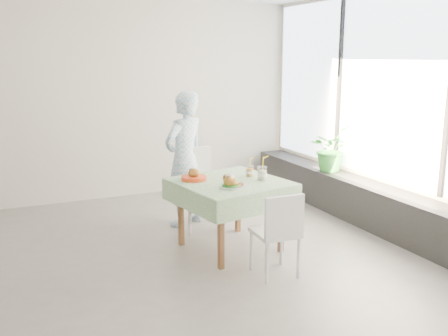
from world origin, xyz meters
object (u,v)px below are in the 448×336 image
juice_cup_orange (250,171)px  main_dish (231,183)px  diner (185,159)px  chair_near (275,249)px  chair_far (199,204)px  cafe_table (230,207)px  potted_plant (330,148)px

juice_cup_orange → main_dish: bearing=-137.8°
diner → juice_cup_orange: 0.95m
chair_near → diner: bearing=98.9°
chair_far → diner: diner is taller
diner → main_dish: 1.19m
chair_near → main_dish: size_ratio=2.85×
chair_far → chair_near: 1.52m
chair_near → main_dish: bearing=112.3°
cafe_table → diner: 1.02m
cafe_table → potted_plant: (1.86, 0.83, 0.34)m
cafe_table → main_dish: 0.42m
chair_far → juice_cup_orange: 0.89m
chair_far → juice_cup_orange: bearing=-62.8°
juice_cup_orange → cafe_table: bearing=-160.3°
main_dish → chair_near: bearing=-67.7°
main_dish → juice_cup_orange: juice_cup_orange is taller
chair_near → potted_plant: bearing=42.4°
diner → main_dish: diner is taller
chair_far → juice_cup_orange: juice_cup_orange is taller
cafe_table → diner: (-0.16, 0.94, 0.35)m
chair_near → potted_plant: potted_plant is taller
chair_far → chair_near: bearing=-83.8°
cafe_table → main_dish: size_ratio=4.27×
chair_near → juice_cup_orange: 1.04m
main_dish → potted_plant: size_ratio=0.46×
chair_far → diner: bearing=117.8°
diner → cafe_table: bearing=73.3°
chair_far → main_dish: bearing=-92.8°
chair_near → potted_plant: size_ratio=1.32×
potted_plant → juice_cup_orange: bearing=-155.1°
cafe_table → chair_near: 0.80m
chair_far → diner: (-0.10, 0.19, 0.52)m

